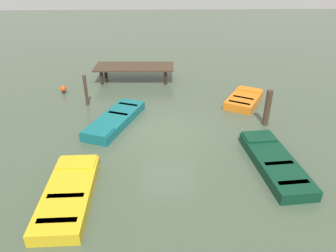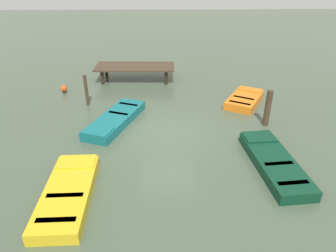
{
  "view_description": "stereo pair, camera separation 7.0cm",
  "coord_description": "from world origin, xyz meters",
  "px_view_note": "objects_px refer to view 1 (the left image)",
  "views": [
    {
      "loc": [
        -0.37,
        -12.0,
        6.71
      ],
      "look_at": [
        0.0,
        0.0,
        0.35
      ],
      "focal_mm": 33.27,
      "sensor_mm": 36.0,
      "label": 1
    },
    {
      "loc": [
        -0.3,
        -12.0,
        6.71
      ],
      "look_at": [
        0.0,
        0.0,
        0.35
      ],
      "focal_mm": 33.27,
      "sensor_mm": 36.0,
      "label": 2
    }
  ],
  "objects_px": {
    "rowboat_yellow": "(69,193)",
    "rowboat_dark_green": "(274,162)",
    "rowboat_teal": "(115,120)",
    "marker_buoy": "(63,89)",
    "rowboat_orange": "(244,99)",
    "mooring_piling_far_left": "(267,108)",
    "dock_segment": "(134,68)",
    "mooring_piling_near_right": "(86,90)"
  },
  "relations": [
    {
      "from": "rowboat_dark_green",
      "to": "rowboat_orange",
      "type": "bearing_deg",
      "value": -8.6
    },
    {
      "from": "rowboat_orange",
      "to": "rowboat_yellow",
      "type": "xyz_separation_m",
      "value": [
        -7.45,
        -7.39,
        -0.0
      ]
    },
    {
      "from": "rowboat_dark_green",
      "to": "rowboat_teal",
      "type": "relative_size",
      "value": 0.97
    },
    {
      "from": "rowboat_yellow",
      "to": "rowboat_teal",
      "type": "distance_m",
      "value": 5.23
    },
    {
      "from": "rowboat_orange",
      "to": "mooring_piling_far_left",
      "type": "bearing_deg",
      "value": -141.82
    },
    {
      "from": "dock_segment",
      "to": "marker_buoy",
      "type": "relative_size",
      "value": 10.3
    },
    {
      "from": "mooring_piling_far_left",
      "to": "rowboat_yellow",
      "type": "bearing_deg",
      "value": -147.95
    },
    {
      "from": "rowboat_orange",
      "to": "rowboat_teal",
      "type": "distance_m",
      "value": 6.96
    },
    {
      "from": "rowboat_orange",
      "to": "rowboat_teal",
      "type": "height_order",
      "value": "same"
    },
    {
      "from": "rowboat_dark_green",
      "to": "mooring_piling_near_right",
      "type": "height_order",
      "value": "mooring_piling_near_right"
    },
    {
      "from": "dock_segment",
      "to": "marker_buoy",
      "type": "height_order",
      "value": "dock_segment"
    },
    {
      "from": "rowboat_orange",
      "to": "marker_buoy",
      "type": "relative_size",
      "value": 6.32
    },
    {
      "from": "rowboat_yellow",
      "to": "rowboat_dark_green",
      "type": "bearing_deg",
      "value": -79.21
    },
    {
      "from": "rowboat_orange",
      "to": "mooring_piling_far_left",
      "type": "relative_size",
      "value": 1.8
    },
    {
      "from": "rowboat_yellow",
      "to": "marker_buoy",
      "type": "height_order",
      "value": "marker_buoy"
    },
    {
      "from": "rowboat_yellow",
      "to": "mooring_piling_far_left",
      "type": "distance_m",
      "value": 9.24
    },
    {
      "from": "mooring_piling_far_left",
      "to": "mooring_piling_near_right",
      "type": "xyz_separation_m",
      "value": [
        -8.69,
        2.51,
        -0.03
      ]
    },
    {
      "from": "rowboat_orange",
      "to": "mooring_piling_far_left",
      "type": "height_order",
      "value": "mooring_piling_far_left"
    },
    {
      "from": "dock_segment",
      "to": "rowboat_yellow",
      "type": "relative_size",
      "value": 1.31
    },
    {
      "from": "dock_segment",
      "to": "mooring_piling_near_right",
      "type": "distance_m",
      "value": 4.37
    },
    {
      "from": "rowboat_yellow",
      "to": "rowboat_teal",
      "type": "bearing_deg",
      "value": -10.75
    },
    {
      "from": "rowboat_orange",
      "to": "marker_buoy",
      "type": "height_order",
      "value": "marker_buoy"
    },
    {
      "from": "rowboat_orange",
      "to": "mooring_piling_far_left",
      "type": "xyz_separation_m",
      "value": [
        0.37,
        -2.49,
        0.63
      ]
    },
    {
      "from": "dock_segment",
      "to": "rowboat_orange",
      "type": "height_order",
      "value": "dock_segment"
    },
    {
      "from": "dock_segment",
      "to": "rowboat_yellow",
      "type": "height_order",
      "value": "dock_segment"
    },
    {
      "from": "marker_buoy",
      "to": "dock_segment",
      "type": "bearing_deg",
      "value": 27.92
    },
    {
      "from": "mooring_piling_near_right",
      "to": "rowboat_dark_green",
      "type": "bearing_deg",
      "value": -36.35
    },
    {
      "from": "rowboat_yellow",
      "to": "rowboat_orange",
      "type": "bearing_deg",
      "value": -46.64
    },
    {
      "from": "rowboat_yellow",
      "to": "mooring_piling_far_left",
      "type": "height_order",
      "value": "mooring_piling_far_left"
    },
    {
      "from": "marker_buoy",
      "to": "rowboat_dark_green",
      "type": "bearing_deg",
      "value": -37.9
    },
    {
      "from": "rowboat_orange",
      "to": "rowboat_yellow",
      "type": "bearing_deg",
      "value": 164.49
    },
    {
      "from": "rowboat_orange",
      "to": "mooring_piling_near_right",
      "type": "distance_m",
      "value": 8.34
    },
    {
      "from": "dock_segment",
      "to": "rowboat_teal",
      "type": "bearing_deg",
      "value": -93.4
    },
    {
      "from": "mooring_piling_near_right",
      "to": "rowboat_orange",
      "type": "bearing_deg",
      "value": -0.12
    },
    {
      "from": "rowboat_yellow",
      "to": "mooring_piling_near_right",
      "type": "bearing_deg",
      "value": 5.34
    },
    {
      "from": "mooring_piling_far_left",
      "to": "rowboat_dark_green",
      "type": "bearing_deg",
      "value": -102.08
    },
    {
      "from": "rowboat_yellow",
      "to": "rowboat_dark_green",
      "type": "xyz_separation_m",
      "value": [
        7.1,
        1.53,
        -0.0
      ]
    },
    {
      "from": "rowboat_yellow",
      "to": "rowboat_dark_green",
      "type": "distance_m",
      "value": 7.26
    },
    {
      "from": "rowboat_yellow",
      "to": "mooring_piling_far_left",
      "type": "relative_size",
      "value": 2.23
    },
    {
      "from": "rowboat_yellow",
      "to": "marker_buoy",
      "type": "bearing_deg",
      "value": 14.39
    },
    {
      "from": "rowboat_yellow",
      "to": "marker_buoy",
      "type": "relative_size",
      "value": 7.86
    },
    {
      "from": "rowboat_teal",
      "to": "mooring_piling_near_right",
      "type": "bearing_deg",
      "value": -121.57
    }
  ]
}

